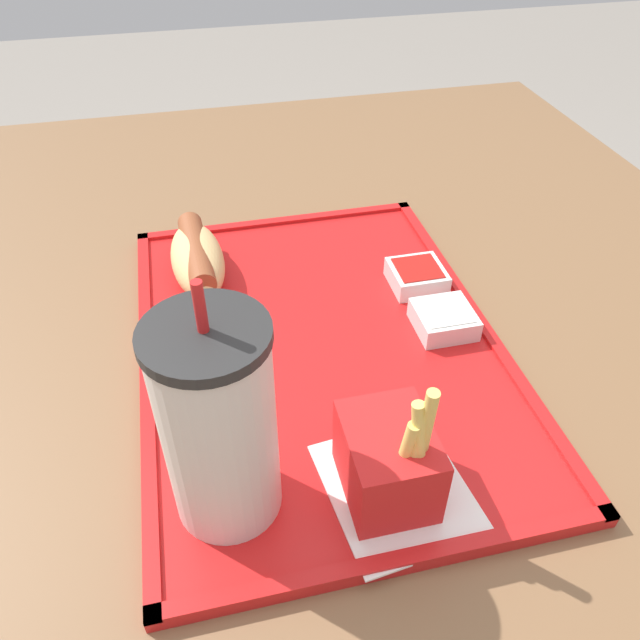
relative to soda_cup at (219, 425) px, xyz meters
The scene contains 8 objects.
dining_table 0.52m from the soda_cup, 27.41° to the right, with size 1.23×1.10×0.76m.
food_tray 0.21m from the soda_cup, 34.33° to the right, with size 0.47×0.34×0.01m.
paper_napkin 0.15m from the soda_cup, 99.36° to the right, with size 0.13×0.12×0.00m.
soda_cup is the anchor object (origin of this frame).
hot_dog_far 0.30m from the soda_cup, ahead, with size 0.14×0.06×0.05m.
fries_carton 0.13m from the soda_cup, 99.22° to the right, with size 0.08×0.06×0.12m.
sauce_cup_mayo 0.28m from the soda_cup, 56.92° to the right, with size 0.06×0.06×0.02m.
sauce_cup_ketchup 0.33m from the soda_cup, 45.57° to the right, with size 0.06×0.06×0.02m.
Camera 1 is at (-0.47, 0.09, 1.17)m, focal length 35.00 mm.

